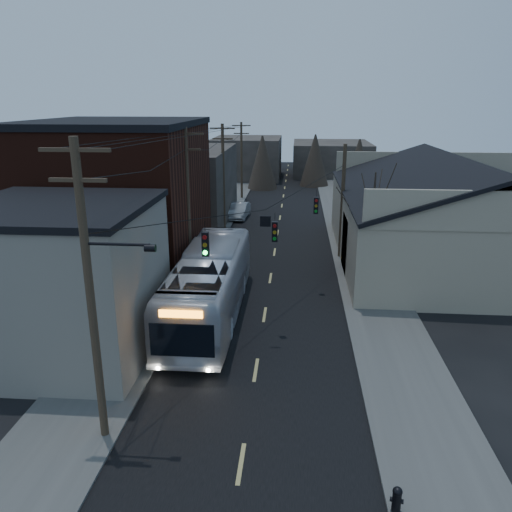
% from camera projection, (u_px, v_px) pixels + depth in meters
% --- Properties ---
extents(ground, '(160.00, 160.00, 0.00)m').
position_uv_depth(ground, '(233.00, 511.00, 14.61)').
color(ground, black).
rests_on(ground, ground).
extents(road_surface, '(9.00, 110.00, 0.02)m').
position_uv_depth(road_surface, '(277.00, 239.00, 43.13)').
color(road_surface, black).
rests_on(road_surface, ground).
extents(sidewalk_left, '(4.00, 110.00, 0.12)m').
position_uv_depth(sidewalk_left, '(203.00, 236.00, 43.62)').
color(sidewalk_left, '#474744').
rests_on(sidewalk_left, ground).
extents(sidewalk_right, '(4.00, 110.00, 0.12)m').
position_uv_depth(sidewalk_right, '(353.00, 240.00, 42.61)').
color(sidewalk_right, '#474744').
rests_on(sidewalk_right, ground).
extents(building_clapboard, '(8.00, 8.00, 7.00)m').
position_uv_depth(building_clapboard, '(62.00, 283.00, 22.82)').
color(building_clapboard, gray).
rests_on(building_clapboard, ground).
extents(building_brick, '(10.00, 12.00, 10.00)m').
position_uv_depth(building_brick, '(120.00, 203.00, 32.90)').
color(building_brick, black).
rests_on(building_brick, ground).
extents(building_left_far, '(9.00, 14.00, 7.00)m').
position_uv_depth(building_left_far, '(182.00, 186.00, 48.52)').
color(building_left_far, '#2E2925').
rests_on(building_left_far, ground).
extents(warehouse, '(16.16, 20.60, 7.73)m').
position_uv_depth(warehouse, '(451.00, 225.00, 36.55)').
color(warehouse, gray).
rests_on(warehouse, ground).
extents(building_far_left, '(10.00, 12.00, 6.00)m').
position_uv_depth(building_far_left, '(247.00, 158.00, 75.96)').
color(building_far_left, '#2E2925').
rests_on(building_far_left, ground).
extents(building_far_right, '(12.00, 14.00, 5.00)m').
position_uv_depth(building_far_right, '(331.00, 158.00, 79.85)').
color(building_far_right, '#2E2925').
rests_on(building_far_right, ground).
extents(bare_tree, '(0.40, 0.40, 7.20)m').
position_uv_depth(bare_tree, '(372.00, 228.00, 32.04)').
color(bare_tree, black).
rests_on(bare_tree, ground).
extents(utility_lines, '(11.24, 45.28, 10.50)m').
position_uv_depth(utility_lines, '(231.00, 194.00, 36.32)').
color(utility_lines, '#382B1E').
rests_on(utility_lines, ground).
extents(bus, '(3.17, 13.52, 3.76)m').
position_uv_depth(bus, '(209.00, 285.00, 27.12)').
color(bus, '#B6BAC3').
rests_on(bus, ground).
extents(parked_car, '(1.93, 4.76, 1.54)m').
position_uv_depth(parked_car, '(239.00, 211.00, 50.36)').
color(parked_car, '#93979A').
rests_on(parked_car, ground).
extents(fire_hydrant, '(0.41, 0.29, 0.84)m').
position_uv_depth(fire_hydrant, '(397.00, 499.00, 14.34)').
color(fire_hydrant, black).
rests_on(fire_hydrant, sidewalk_right).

